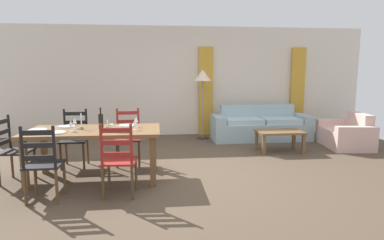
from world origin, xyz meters
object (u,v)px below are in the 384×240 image
at_px(wine_glass_near_right, 135,123).
at_px(coffee_cup_primary, 111,127).
at_px(dining_chair_head_west, 12,149).
at_px(wine_bottle, 101,121).
at_px(wine_glass_far_right, 136,120).
at_px(dining_chair_far_right, 128,137).
at_px(coffee_table, 280,134).
at_px(dining_chair_near_left, 43,163).
at_px(dining_chair_near_right, 119,160).
at_px(dining_table, 94,135).
at_px(dining_chair_far_left, 75,138).
at_px(armchair_upholstered, 348,135).
at_px(couch, 260,127).
at_px(standing_lamp, 203,79).
at_px(wine_glass_near_left, 71,124).
at_px(wine_glass_far_left, 75,121).

relative_size(wine_glass_near_right, coffee_cup_primary, 1.79).
distance_m(dining_chair_head_west, wine_bottle, 1.32).
xyz_separation_m(wine_bottle, wine_glass_far_right, (0.50, 0.11, -0.01)).
relative_size(dining_chair_far_right, coffee_table, 1.07).
bearing_deg(wine_bottle, coffee_table, 22.11).
xyz_separation_m(dining_chair_near_left, dining_chair_near_right, (0.90, 0.06, 0.00)).
xyz_separation_m(dining_table, dining_chair_near_right, (0.43, -0.72, -0.19)).
height_order(dining_chair_far_left, armchair_upholstered, dining_chair_far_left).
relative_size(dining_table, dining_chair_near_right, 1.98).
distance_m(wine_bottle, couch, 4.14).
distance_m(dining_chair_near_left, wine_bottle, 1.06).
relative_size(coffee_cup_primary, armchair_upholstered, 0.07).
bearing_deg(wine_glass_far_right, dining_chair_far_left, 151.05).
bearing_deg(dining_chair_far_left, standing_lamp, 39.42).
bearing_deg(wine_bottle, wine_glass_near_left, -158.49).
distance_m(dining_table, wine_glass_far_left, 0.38).
distance_m(dining_chair_far_right, armchair_upholstered, 4.61).
xyz_separation_m(dining_chair_head_west, wine_glass_far_right, (1.76, 0.13, 0.38)).
xyz_separation_m(wine_glass_far_left, couch, (3.62, 2.44, -0.57)).
relative_size(dining_chair_near_left, wine_glass_far_right, 5.96).
distance_m(dining_table, coffee_cup_primary, 0.30).
bearing_deg(wine_glass_far_left, dining_chair_far_right, 41.85).
relative_size(wine_glass_far_left, coffee_cup_primary, 1.79).
xyz_separation_m(dining_chair_head_west, coffee_cup_primary, (1.42, -0.10, 0.32)).
bearing_deg(wine_glass_near_left, dining_chair_far_left, 101.99).
distance_m(wine_bottle, wine_glass_near_right, 0.53).
relative_size(dining_chair_far_right, dining_chair_head_west, 1.00).
xyz_separation_m(dining_table, coffee_cup_primary, (0.26, -0.09, 0.13)).
bearing_deg(wine_glass_far_right, dining_chair_head_west, -175.73).
bearing_deg(dining_chair_far_right, wine_glass_far_left, -138.15).
bearing_deg(couch, dining_chair_far_right, -148.17).
bearing_deg(dining_chair_near_left, dining_chair_far_right, 60.20).
bearing_deg(dining_chair_near_right, wine_glass_near_left, 140.36).
height_order(dining_chair_near_right, wine_glass_far_right, dining_chair_near_right).
height_order(coffee_cup_primary, coffee_table, coffee_cup_primary).
relative_size(couch, armchair_upholstered, 1.84).
relative_size(couch, standing_lamp, 1.40).
relative_size(wine_bottle, coffee_cup_primary, 3.51).
distance_m(dining_chair_near_left, dining_chair_head_west, 1.05).
bearing_deg(dining_chair_near_left, couch, 41.42).
distance_m(dining_chair_near_left, standing_lamp, 4.39).
bearing_deg(wine_glass_far_right, coffee_cup_primary, -145.46).
relative_size(dining_chair_far_left, dining_chair_head_west, 1.00).
bearing_deg(dining_chair_far_left, armchair_upholstered, 8.95).
relative_size(dining_chair_near_right, dining_chair_head_west, 1.00).
bearing_deg(armchair_upholstered, coffee_table, -171.39).
distance_m(wine_glass_far_left, wine_glass_far_right, 0.90).
xyz_separation_m(wine_glass_far_left, armchair_upholstered, (5.24, 1.47, -0.61)).
xyz_separation_m(coffee_table, standing_lamp, (-1.37, 1.40, 1.06)).
xyz_separation_m(dining_chair_near_right, standing_lamp, (1.54, 3.47, 0.93)).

